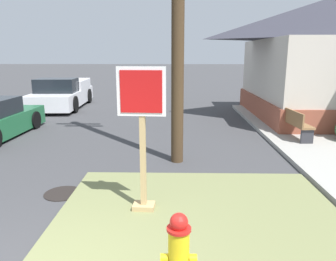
% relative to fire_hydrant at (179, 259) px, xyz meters
% --- Properties ---
extents(grass_corner_patch, '(4.66, 4.59, 0.08)m').
position_rel_fire_hydrant_xyz_m(grass_corner_patch, '(0.37, 1.44, -0.51)').
color(grass_corner_patch, olive).
rests_on(grass_corner_patch, ground).
extents(sidewalk_strip, '(2.20, 15.57, 0.12)m').
position_rel_fire_hydrant_xyz_m(sidewalk_strip, '(3.90, 5.33, -0.49)').
color(sidewalk_strip, '#9E9B93').
rests_on(sidewalk_strip, ground).
extents(fire_hydrant, '(0.38, 0.34, 0.98)m').
position_rel_fire_hydrant_xyz_m(fire_hydrant, '(0.00, 0.00, 0.00)').
color(fire_hydrant, black).
rests_on(fire_hydrant, grass_corner_patch).
extents(stop_sign, '(0.76, 0.30, 2.36)m').
position_rel_fire_hydrant_xyz_m(stop_sign, '(-0.56, 2.04, 0.71)').
color(stop_sign, tan).
rests_on(stop_sign, grass_corner_patch).
extents(manhole_cover, '(0.70, 0.70, 0.02)m').
position_rel_fire_hydrant_xyz_m(manhole_cover, '(-2.19, 2.77, -0.54)').
color(manhole_cover, black).
rests_on(manhole_cover, ground).
extents(pickup_truck_white, '(2.36, 5.10, 1.48)m').
position_rel_fire_hydrant_xyz_m(pickup_truck_white, '(-5.65, 12.86, 0.07)').
color(pickup_truck_white, silver).
rests_on(pickup_truck_white, ground).
extents(street_bench, '(0.52, 1.44, 0.85)m').
position_rel_fire_hydrant_xyz_m(street_bench, '(3.60, 6.68, 0.04)').
color(street_bench, brown).
rests_on(street_bench, sidewalk_strip).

